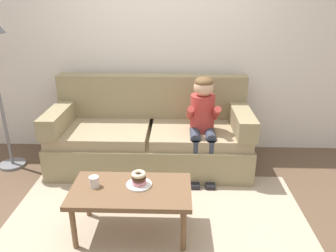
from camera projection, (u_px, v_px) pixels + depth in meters
ground at (158, 206)px, 3.13m from camera, size 10.00×10.00×0.00m
wall_back at (164, 38)px, 3.91m from camera, size 8.00×0.10×2.80m
area_rug at (157, 222)px, 2.90m from camera, size 2.68×1.62×0.01m
couch at (151, 136)px, 3.80m from camera, size 2.23×0.90×1.01m
coffee_table at (131, 194)px, 2.65m from camera, size 0.97×0.53×0.43m
person_child at (203, 118)px, 3.47m from camera, size 0.34×0.58×1.10m
plate at (139, 184)px, 2.67m from camera, size 0.21×0.21×0.01m
donut at (139, 182)px, 2.67m from camera, size 0.16×0.16×0.04m
donut_second at (139, 178)px, 2.65m from camera, size 0.12×0.12×0.04m
donut_third at (139, 174)px, 2.64m from camera, size 0.17×0.17×0.04m
mug at (94, 182)px, 2.64m from camera, size 0.08×0.08×0.09m
toy_controller at (106, 206)px, 3.10m from camera, size 0.23×0.09×0.05m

